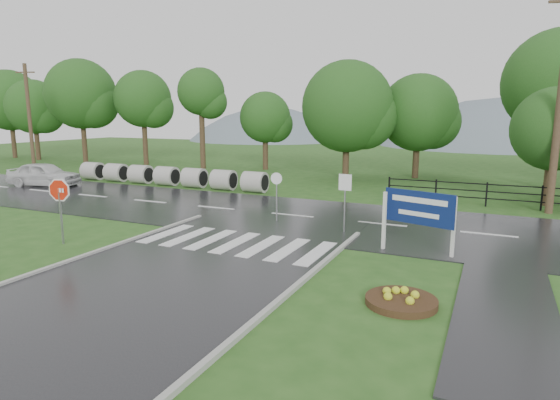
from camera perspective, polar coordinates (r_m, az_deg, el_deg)
The scene contains 17 objects.
ground at distance 12.64m, azimuth -17.07°, elevation -10.82°, with size 120.00×120.00×0.00m, color #29541C.
main_road at distance 20.81m, azimuth 1.52°, elevation -1.98°, with size 90.00×8.00×0.04m, color black.
walkway at distance 13.45m, azimuth 25.74°, elevation -10.11°, with size 2.20×11.00×0.04m, color #2A2A2D.
crosswalk at distance 16.46m, azimuth -5.41°, elevation -5.18°, with size 6.50×2.80×0.02m.
fence_west at distance 24.96m, azimuth 23.89°, elevation 0.90°, with size 9.58×0.08×1.20m.
hills at distance 76.48m, azimuth 20.61°, elevation -5.38°, with size 102.00×48.00×48.00m.
treeline at distance 33.72m, azimuth 12.58°, elevation 2.58°, with size 83.20×5.20×10.00m.
culvert_pipes at distance 30.51m, azimuth -13.62°, elevation 2.87°, with size 13.90×1.20×1.20m.
stop_sign at distance 17.75m, azimuth -25.30°, elevation 0.51°, with size 1.07×0.27×2.46m.
estate_billboard at distance 15.59m, azimuth 16.53°, elevation -1.30°, with size 2.29×0.76×2.07m.
flower_bed at distance 11.75m, azimuth 14.57°, elevation -11.68°, with size 1.70×1.70×0.34m.
reg_sign_small at distance 17.74m, azimuth 7.92°, elevation 0.98°, with size 0.50×0.06×2.27m.
reg_sign_round at distance 19.41m, azimuth -0.42°, elevation 1.15°, with size 0.49×0.09×2.10m.
car_white at distance 32.81m, azimuth -26.71°, elevation 1.50°, with size 1.80×4.47×1.52m, color silver.
utility_pole_west at distance 39.86m, azimuth -28.21°, elevation 8.72°, with size 1.38×0.57×8.09m.
utility_pole_east at distance 24.29m, azimuth 31.00°, elevation 10.35°, with size 1.73×0.61×9.95m.
entrance_tree_left at distance 26.30m, azimuth 30.51°, elevation 7.43°, with size 4.03×4.03×5.79m.
Camera 1 is at (8.02, -8.67, 4.49)m, focal length 30.00 mm.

